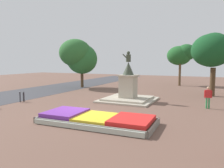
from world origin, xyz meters
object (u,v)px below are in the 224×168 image
pedestrian_near_planter (208,96)px  kerb_bollard_mid_b (20,97)px  statue_monument (128,91)px  kerb_bollard_north (24,96)px  flower_planter (96,119)px

pedestrian_near_planter → kerb_bollard_mid_b: pedestrian_near_planter is taller
statue_monument → kerb_bollard_north: (-8.47, -4.45, -0.48)m
flower_planter → kerb_bollard_north: bearing=159.9°
pedestrian_near_planter → kerb_bollard_mid_b: (-15.42, -4.14, -0.51)m
pedestrian_near_planter → statue_monument: bearing=174.8°
kerb_bollard_mid_b → pedestrian_near_planter: bearing=15.0°
flower_planter → pedestrian_near_planter: 9.38m
kerb_bollard_mid_b → kerb_bollard_north: size_ratio=1.05×
kerb_bollard_north → kerb_bollard_mid_b: bearing=-110.3°
flower_planter → kerb_bollard_north: (-9.42, 3.44, 0.23)m
statue_monument → kerb_bollard_north: 9.58m
flower_planter → statue_monument: size_ratio=1.46×
flower_planter → pedestrian_near_planter: (5.89, 7.27, 0.75)m
flower_planter → kerb_bollard_mid_b: bearing=161.8°
statue_monument → kerb_bollard_mid_b: size_ratio=5.09×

